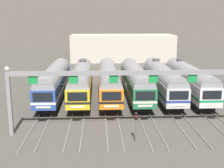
{
  "coord_description": "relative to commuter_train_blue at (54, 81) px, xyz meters",
  "views": [
    {
      "loc": [
        -3.49,
        -42.01,
        11.56
      ],
      "look_at": [
        -1.54,
        -1.22,
        2.38
      ],
      "focal_mm": 47.57,
      "sensor_mm": 36.0,
      "label": 1
    }
  ],
  "objects": [
    {
      "name": "ground_plane",
      "position": [
        9.84,
        0.01,
        -2.69
      ],
      "size": [
        160.0,
        160.0,
        0.0
      ],
      "primitive_type": "plane",
      "color": "#4C4944"
    },
    {
      "name": "commuter_train_white",
      "position": [
        19.68,
        0.0,
        0.0
      ],
      "size": [
        2.88,
        18.06,
        5.05
      ],
      "color": "white",
      "rests_on": "ground"
    },
    {
      "name": "track_bed",
      "position": [
        9.84,
        17.01,
        -2.61
      ],
      "size": [
        21.18,
        70.0,
        0.15
      ],
      "color": "gray",
      "rests_on": "ground"
    },
    {
      "name": "yard_signal_mast",
      "position": [
        9.84,
        -15.83,
        -0.65
      ],
      "size": [
        0.28,
        0.35,
        2.91
      ],
      "color": "#59595E",
      "rests_on": "ground"
    },
    {
      "name": "commuter_train_green",
      "position": [
        11.81,
        0.0,
        0.0
      ],
      "size": [
        2.88,
        18.06,
        4.77
      ],
      "color": "#236B42",
      "rests_on": "ground"
    },
    {
      "name": "commuter_train_yellow",
      "position": [
        3.94,
        0.0,
        0.0
      ],
      "size": [
        2.88,
        18.06,
        5.05
      ],
      "color": "gold",
      "rests_on": "ground"
    },
    {
      "name": "commuter_train_blue",
      "position": [
        0.0,
        0.0,
        0.0
      ],
      "size": [
        2.88,
        18.06,
        4.77
      ],
      "color": "#284C9E",
      "rests_on": "ground"
    },
    {
      "name": "commuter_train_silver",
      "position": [
        15.74,
        0.0,
        0.0
      ],
      "size": [
        2.88,
        18.06,
        5.05
      ],
      "color": "silver",
      "rests_on": "ground"
    },
    {
      "name": "maintenance_building",
      "position": [
        13.0,
        38.7,
        0.82
      ],
      "size": [
        27.49,
        10.0,
        7.0
      ],
      "primitive_type": "cube",
      "color": "beige",
      "rests_on": "ground"
    },
    {
      "name": "commuter_train_orange",
      "position": [
        7.87,
        0.0,
        0.0
      ],
      "size": [
        2.88,
        18.06,
        4.77
      ],
      "color": "orange",
      "rests_on": "ground"
    },
    {
      "name": "catenary_gantry",
      "position": [
        9.84,
        -13.49,
        2.65
      ],
      "size": [
        24.92,
        0.44,
        6.97
      ],
      "color": "gray",
      "rests_on": "ground"
    }
  ]
}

